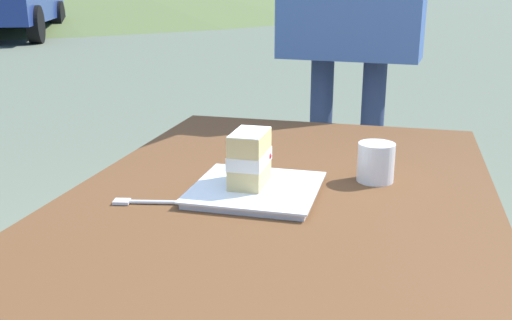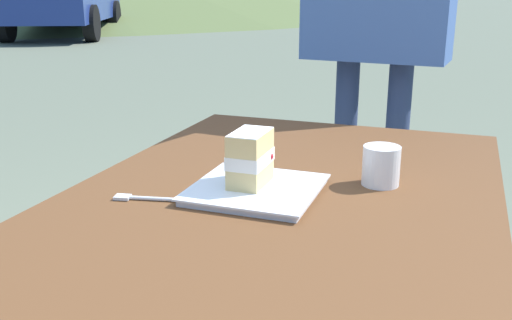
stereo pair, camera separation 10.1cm
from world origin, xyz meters
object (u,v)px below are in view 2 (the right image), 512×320
dessert_plate (256,190)px  cake_slice (250,158)px  coffee_cup (381,165)px  dessert_fork (151,199)px  patio_table (242,284)px

dessert_plate → cake_slice: cake_slice is taller
cake_slice → coffee_cup: cake_slice is taller
dessert_plate → dessert_fork: (-0.10, 0.18, -0.00)m
coffee_cup → dessert_fork: bearing=121.1°
patio_table → dessert_plate: dessert_plate is taller
patio_table → cake_slice: size_ratio=15.59×
cake_slice → coffee_cup: bearing=-61.6°
cake_slice → coffee_cup: (0.13, -0.24, -0.03)m
cake_slice → coffee_cup: size_ratio=1.31×
dessert_plate → dessert_fork: dessert_plate is taller
dessert_fork → dessert_plate: bearing=-59.5°
cake_slice → dessert_fork: size_ratio=0.64×
patio_table → cake_slice: bearing=16.5°
dessert_fork → coffee_cup: bearing=-58.9°
dessert_fork → coffee_cup: (0.24, -0.40, 0.04)m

